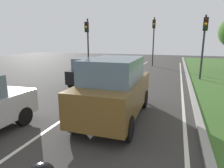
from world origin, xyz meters
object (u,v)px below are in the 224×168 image
object	(u,v)px
car_suv_ahead	(115,88)
traffic_light_overhead_left	(87,37)
traffic_light_far_median	(154,34)
car_hatchback_far	(90,71)
traffic_light_near_right	(204,36)

from	to	relation	value
car_suv_ahead	traffic_light_overhead_left	bearing A→B (deg)	119.73
car_suv_ahead	traffic_light_overhead_left	world-z (taller)	traffic_light_overhead_left
traffic_light_overhead_left	traffic_light_far_median	distance (m)	7.99
car_suv_ahead	traffic_light_overhead_left	xyz separation A→B (m)	(-5.80, 9.86, 2.06)
traffic_light_far_median	traffic_light_overhead_left	bearing A→B (deg)	-130.91
car_hatchback_far	traffic_light_overhead_left	xyz separation A→B (m)	(-2.47, 4.89, 2.34)
car_suv_ahead	traffic_light_overhead_left	distance (m)	11.62
traffic_light_overhead_left	car_suv_ahead	bearing A→B (deg)	-59.54
traffic_light_overhead_left	traffic_light_far_median	xyz separation A→B (m)	(5.23, 6.03, 0.38)
car_hatchback_far	traffic_light_near_right	distance (m)	8.45
traffic_light_overhead_left	traffic_light_far_median	world-z (taller)	traffic_light_far_median
car_suv_ahead	traffic_light_far_median	size ratio (longest dim) A/B	0.84
traffic_light_near_right	car_suv_ahead	bearing A→B (deg)	-113.23
traffic_light_near_right	car_hatchback_far	bearing A→B (deg)	-151.35
car_hatchback_far	traffic_light_near_right	size ratio (longest dim) A/B	0.80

